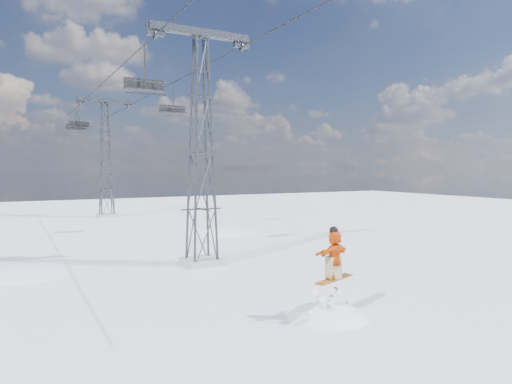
% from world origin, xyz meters
% --- Properties ---
extents(ground, '(120.00, 120.00, 0.00)m').
position_xyz_m(ground, '(0.00, 0.00, 0.00)').
color(ground, white).
rests_on(ground, ground).
extents(snow_terrain, '(39.00, 37.00, 22.00)m').
position_xyz_m(snow_terrain, '(-4.77, 21.24, -9.59)').
color(snow_terrain, white).
rests_on(snow_terrain, ground).
extents(lift_tower_near, '(5.20, 1.80, 11.43)m').
position_xyz_m(lift_tower_near, '(0.80, 8.00, 5.47)').
color(lift_tower_near, '#999999').
rests_on(lift_tower_near, ground).
extents(lift_tower_far, '(5.20, 1.80, 11.43)m').
position_xyz_m(lift_tower_far, '(0.80, 33.00, 5.47)').
color(lift_tower_far, '#999999').
rests_on(lift_tower_far, ground).
extents(haul_cables, '(4.46, 51.00, 0.06)m').
position_xyz_m(haul_cables, '(0.80, 19.50, 10.85)').
color(haul_cables, black).
rests_on(haul_cables, ground).
extents(snowboarder_jump, '(4.40, 4.40, 6.89)m').
position_xyz_m(snowboarder_jump, '(1.45, -1.28, -1.64)').
color(snowboarder_jump, white).
rests_on(snowboarder_jump, ground).
extents(lift_chair_near, '(2.01, 0.58, 2.49)m').
position_xyz_m(lift_chair_near, '(-1.40, 9.96, 8.86)').
color(lift_chair_near, black).
rests_on(lift_chair_near, ground).
extents(lift_chair_mid, '(1.93, 0.55, 2.39)m').
position_xyz_m(lift_chair_mid, '(3.00, 19.01, 8.93)').
color(lift_chair_mid, black).
rests_on(lift_chair_mid, ground).
extents(lift_chair_far, '(1.89, 0.54, 2.34)m').
position_xyz_m(lift_chair_far, '(-1.40, 34.45, 8.97)').
color(lift_chair_far, black).
rests_on(lift_chair_far, ground).
extents(lift_chair_extra, '(2.05, 0.59, 2.54)m').
position_xyz_m(lift_chair_extra, '(-1.40, 36.38, 8.82)').
color(lift_chair_extra, black).
rests_on(lift_chair_extra, ground).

